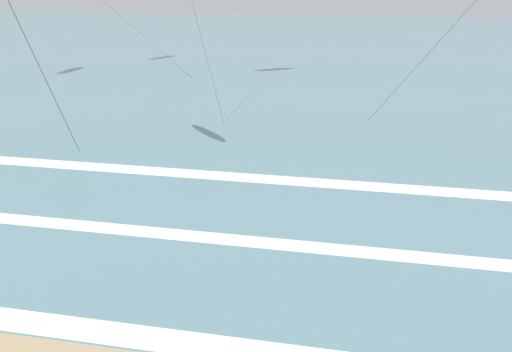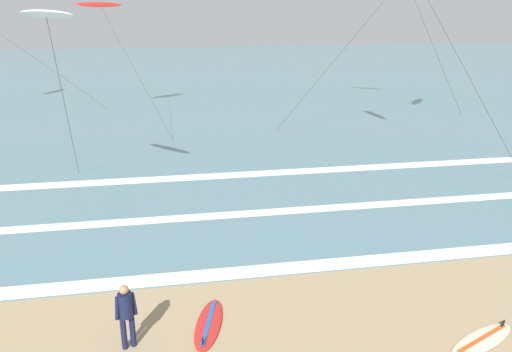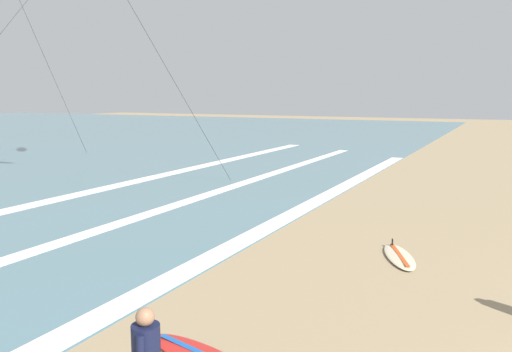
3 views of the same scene
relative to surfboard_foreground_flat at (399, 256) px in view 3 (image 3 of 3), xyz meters
name	(u,v)px [view 3 (image 3 of 3)]	position (x,y,z in m)	size (l,w,h in m)	color
wave_foam_shoreline	(182,274)	(-3.25, 4.06, -0.03)	(47.02, 0.68, 0.01)	white
wave_foam_mid_break	(53,245)	(-2.93, 8.31, -0.03)	(51.79, 0.61, 0.01)	white
surfboard_foreground_flat	(399,256)	(0.00, 0.00, 0.00)	(2.17, 1.38, 0.25)	beige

